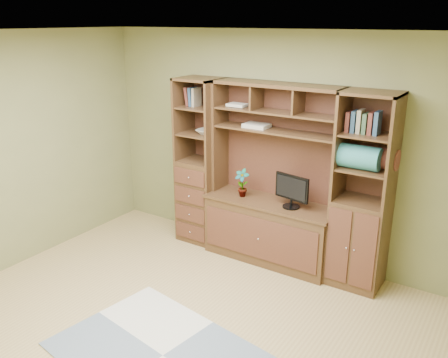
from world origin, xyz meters
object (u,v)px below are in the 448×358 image
Objects in this scene: left_tower at (200,162)px; right_tower at (363,193)px; center_hutch at (271,177)px; monitor at (292,185)px.

right_tower is (2.02, 0.00, 0.00)m from left_tower.
center_hutch is at bearing -2.29° from left_tower.
right_tower reaches higher than monitor.
center_hutch reaches higher than monitor.
monitor is (1.28, -0.07, -0.04)m from left_tower.
right_tower is at bearing 2.23° from center_hutch.
monitor is (0.28, -0.03, -0.04)m from center_hutch.
left_tower and right_tower have the same top height.
center_hutch is 1.00m from left_tower.
monitor is at bearing -174.27° from right_tower.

